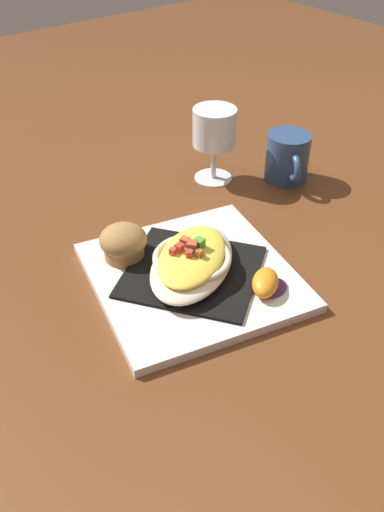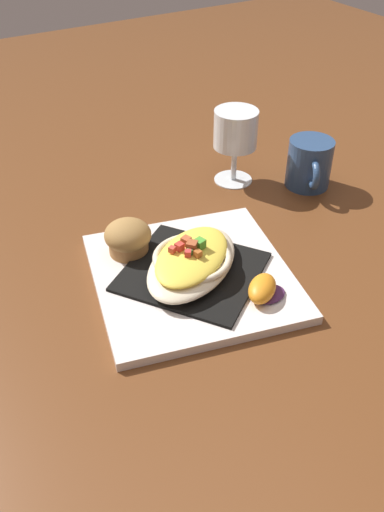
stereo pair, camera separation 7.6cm
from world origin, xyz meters
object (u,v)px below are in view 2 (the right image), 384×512
Objects in this scene: muffin at (128,238)px; coffee_mug at (309,166)px; square_plate at (192,276)px; stemmed_glass at (235,133)px; gratin_dish at (192,260)px; orange_garnish at (263,289)px.

coffee_mug is at bearing 5.07° from muffin.
stemmed_glass is at bearing 44.37° from square_plate.
orange_garnish is at bearing -58.11° from gratin_dish.
gratin_dish is (-0.00, 0.00, 0.03)m from square_plate.
gratin_dish is at bearing 124.34° from square_plate.
orange_garnish is 0.34m from stemmed_glass.
stemmed_glass is at bearing 44.36° from gratin_dish.
muffin is at bearing 121.69° from orange_garnish.
stemmed_glass is (0.21, 0.21, 0.06)m from gratin_dish.
gratin_dish reaches higher than orange_garnish.
coffee_mug is 0.77× the size of stemmed_glass.
square_plate is 0.11m from muffin.
coffee_mug is at bearing -38.75° from stemmed_glass.
orange_garnish is 0.66× the size of coffee_mug.
gratin_dish reaches higher than square_plate.
muffin is 0.21m from orange_garnish.
coffee_mug is (0.37, 0.03, -0.00)m from muffin.
muffin is 0.30m from stemmed_glass.
muffin reaches higher than orange_garnish.
gratin_dish is at bearing -135.64° from stemmed_glass.
muffin is 1.02× the size of orange_garnish.
muffin reaches higher than square_plate.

